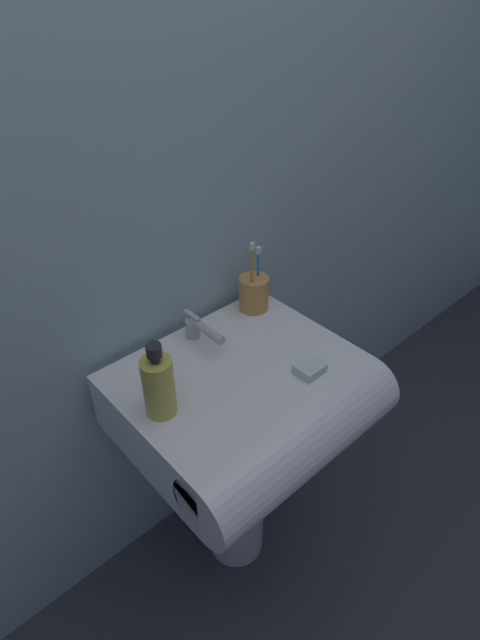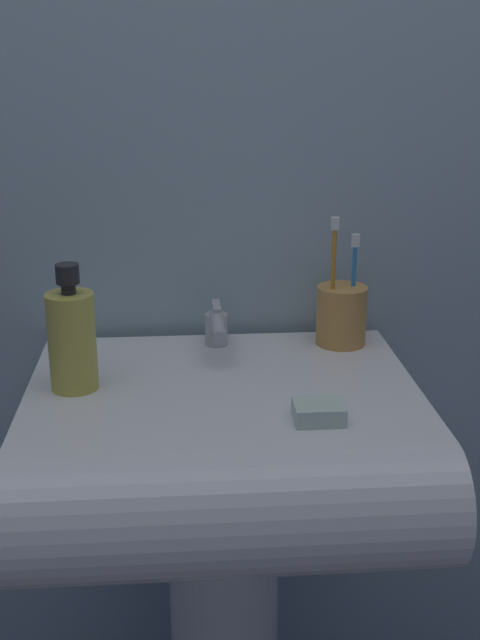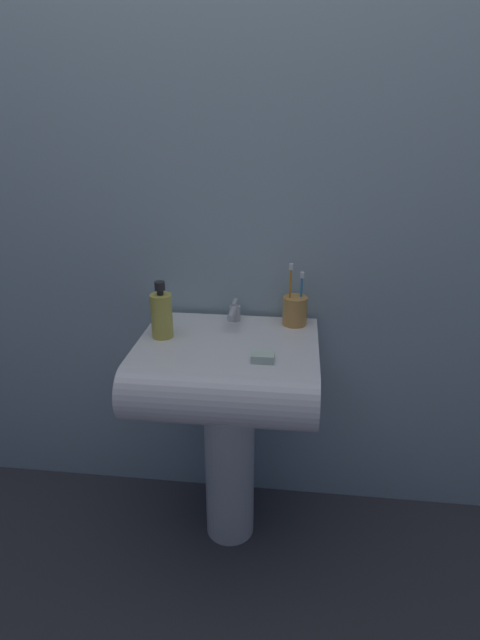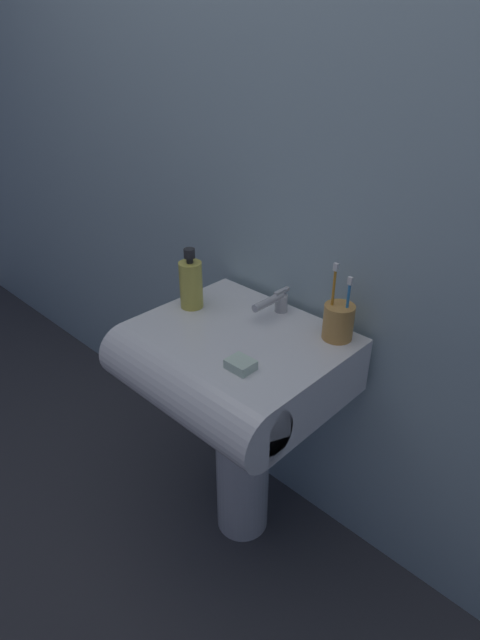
{
  "view_description": "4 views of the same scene",
  "coord_description": "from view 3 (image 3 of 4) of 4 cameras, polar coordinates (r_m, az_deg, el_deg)",
  "views": [
    {
      "loc": [
        -0.58,
        -0.66,
        1.55
      ],
      "look_at": [
        0.04,
        0.02,
        0.87
      ],
      "focal_mm": 28.0,
      "sensor_mm": 36.0,
      "label": 1
    },
    {
      "loc": [
        -0.06,
        -1.05,
        1.21
      ],
      "look_at": [
        0.02,
        -0.01,
        0.86
      ],
      "focal_mm": 45.0,
      "sensor_mm": 36.0,
      "label": 2
    },
    {
      "loc": [
        0.2,
        -1.39,
        1.4
      ],
      "look_at": [
        0.04,
        -0.0,
        0.83
      ],
      "focal_mm": 28.0,
      "sensor_mm": 36.0,
      "label": 3
    },
    {
      "loc": [
        0.79,
        -0.84,
        1.45
      ],
      "look_at": [
        -0.01,
        -0.0,
        0.79
      ],
      "focal_mm": 28.0,
      "sensor_mm": 36.0,
      "label": 4
    }
  ],
  "objects": [
    {
      "name": "ground_plane",
      "position": [
        1.98,
        -1.12,
        -22.66
      ],
      "size": [
        6.0,
        6.0,
        0.0
      ],
      "primitive_type": "plane",
      "color": "#38383D",
      "rests_on": "ground"
    },
    {
      "name": "wall_back",
      "position": [
        1.66,
        -0.23,
        15.37
      ],
      "size": [
        5.0,
        0.05,
        2.4
      ],
      "primitive_type": "cube",
      "color": "#9EB7C1",
      "rests_on": "ground"
    },
    {
      "name": "sink_pedestal",
      "position": [
        1.78,
        -1.19,
        -15.84
      ],
      "size": [
        0.17,
        0.17,
        0.6
      ],
      "primitive_type": "cylinder",
      "color": "white",
      "rests_on": "ground"
    },
    {
      "name": "sink_basin",
      "position": [
        1.53,
        -1.6,
        -5.9
      ],
      "size": [
        0.55,
        0.49,
        0.16
      ],
      "color": "white",
      "rests_on": "sink_pedestal"
    },
    {
      "name": "faucet",
      "position": [
        1.65,
        -0.7,
        0.9
      ],
      "size": [
        0.04,
        0.14,
        0.07
      ],
      "color": "#B7B7BC",
      "rests_on": "sink_basin"
    },
    {
      "name": "toothbrush_cup",
      "position": [
        1.65,
        6.29,
        1.12
      ],
      "size": [
        0.08,
        0.08,
        0.21
      ],
      "color": "#D19347",
      "rests_on": "sink_basin"
    },
    {
      "name": "soap_bottle",
      "position": [
        1.55,
        -8.99,
        0.58
      ],
      "size": [
        0.07,
        0.07,
        0.18
      ],
      "color": "gold",
      "rests_on": "sink_basin"
    },
    {
      "name": "bar_soap",
      "position": [
        1.41,
        2.63,
        -4.22
      ],
      "size": [
        0.06,
        0.05,
        0.02
      ],
      "primitive_type": "cube",
      "color": "silver",
      "rests_on": "sink_basin"
    }
  ]
}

